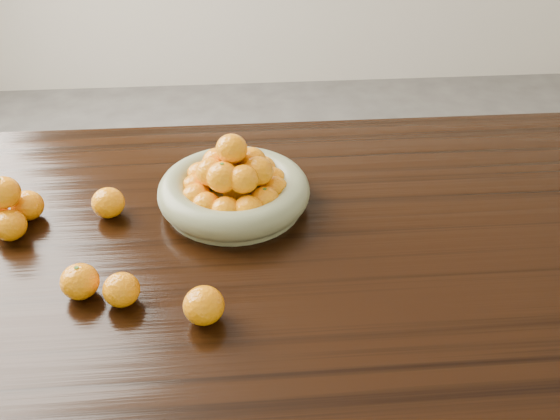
{
  "coord_description": "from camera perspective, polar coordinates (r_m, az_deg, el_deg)",
  "views": [
    {
      "loc": [
        -0.07,
        -0.98,
        1.5
      ],
      "look_at": [
        0.0,
        -0.02,
        0.83
      ],
      "focal_mm": 40.0,
      "sensor_mm": 36.0,
      "label": 1
    }
  ],
  "objects": [
    {
      "name": "loose_orange_3",
      "position": [
        1.33,
        -15.43,
        0.64
      ],
      "size": [
        0.07,
        0.07,
        0.06
      ],
      "primitive_type": "ellipsoid",
      "color": "#FF9807",
      "rests_on": "dining_table"
    },
    {
      "name": "dining_table",
      "position": [
        1.3,
        -0.24,
        -5.64
      ],
      "size": [
        2.0,
        1.0,
        0.75
      ],
      "color": "black",
      "rests_on": "ground"
    },
    {
      "name": "loose_orange_2",
      "position": [
        1.05,
        -6.98,
        -8.66
      ],
      "size": [
        0.07,
        0.07,
        0.06
      ],
      "primitive_type": "ellipsoid",
      "color": "#FF9807",
      "rests_on": "dining_table"
    },
    {
      "name": "orange_pyramid",
      "position": [
        1.36,
        -23.62,
        0.13
      ],
      "size": [
        0.13,
        0.13,
        0.11
      ],
      "rotation": [
        0.0,
        0.0,
        0.27
      ],
      "color": "#FF9807",
      "rests_on": "dining_table"
    },
    {
      "name": "loose_orange_0",
      "position": [
        1.15,
        -17.83,
        -6.24
      ],
      "size": [
        0.07,
        0.07,
        0.06
      ],
      "primitive_type": "ellipsoid",
      "color": "#FF9807",
      "rests_on": "dining_table"
    },
    {
      "name": "fruit_bowl",
      "position": [
        1.31,
        -4.2,
        2.09
      ],
      "size": [
        0.32,
        0.32,
        0.17
      ],
      "rotation": [
        0.0,
        0.0,
        0.14
      ],
      "color": "gray",
      "rests_on": "dining_table"
    },
    {
      "name": "loose_orange_1",
      "position": [
        1.11,
        -14.3,
        -7.08
      ],
      "size": [
        0.06,
        0.06,
        0.06
      ],
      "primitive_type": "ellipsoid",
      "color": "#FF9807",
      "rests_on": "dining_table"
    }
  ]
}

